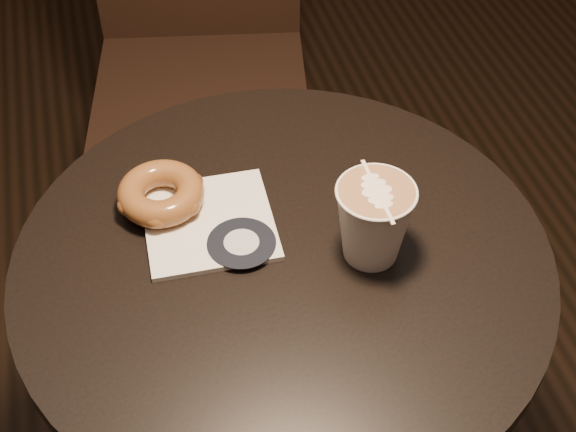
{
  "coord_description": "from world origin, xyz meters",
  "views": [
    {
      "loc": [
        -0.17,
        -0.66,
        1.53
      ],
      "look_at": [
        0.01,
        0.03,
        0.79
      ],
      "focal_mm": 50.0,
      "sensor_mm": 36.0,
      "label": 1
    }
  ],
  "objects": [
    {
      "name": "cafe_table",
      "position": [
        0.0,
        0.0,
        0.55
      ],
      "size": [
        0.7,
        0.7,
        0.75
      ],
      "color": "black",
      "rests_on": "ground"
    },
    {
      "name": "chair",
      "position": [
        0.02,
        0.8,
        0.62
      ],
      "size": [
        0.52,
        0.52,
        1.11
      ],
      "rotation": [
        0.0,
        0.0,
        -0.2
      ],
      "color": "black",
      "rests_on": "ground"
    },
    {
      "name": "pastry_bag",
      "position": [
        -0.08,
        0.07,
        0.75
      ],
      "size": [
        0.17,
        0.17,
        0.01
      ],
      "primitive_type": "cube",
      "rotation": [
        0.0,
        0.0,
        -0.03
      ],
      "color": "white",
      "rests_on": "cafe_table"
    },
    {
      "name": "doughnut",
      "position": [
        -0.14,
        0.12,
        0.78
      ],
      "size": [
        0.12,
        0.12,
        0.04
      ],
      "primitive_type": "torus",
      "color": "brown",
      "rests_on": "pastry_bag"
    },
    {
      "name": "latte_cup",
      "position": [
        0.11,
        -0.03,
        0.81
      ],
      "size": [
        0.1,
        0.1,
        0.11
      ],
      "primitive_type": null,
      "color": "white",
      "rests_on": "cafe_table"
    }
  ]
}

